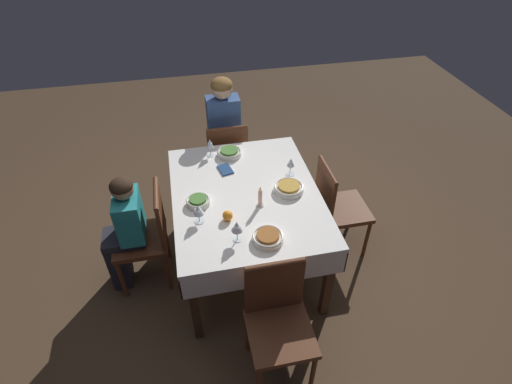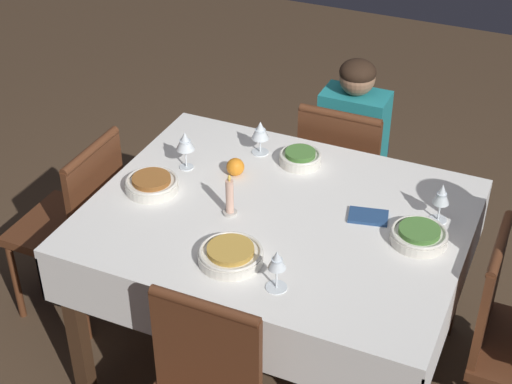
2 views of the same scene
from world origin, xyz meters
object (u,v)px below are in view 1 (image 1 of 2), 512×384
at_px(dining_table, 246,202).
at_px(chair_south, 148,233).
at_px(bowl_east, 268,237).
at_px(wine_glass_east, 237,227).
at_px(orange_fruit, 228,216).
at_px(napkin_red_folded, 225,170).
at_px(chair_east, 278,318).
at_px(wine_glass_west, 210,144).
at_px(chair_west, 227,156).
at_px(bowl_north, 289,188).
at_px(chair_north, 336,205).
at_px(person_child_teal, 124,229).
at_px(candle_centerpiece, 260,199).
at_px(wine_glass_south, 198,210).
at_px(bowl_west, 229,153).
at_px(bowl_south, 198,201).
at_px(wine_glass_north, 291,163).
at_px(person_adult_denim, 224,130).

xyz_separation_m(dining_table, chair_south, (-0.02, -0.77, -0.20)).
bearing_deg(bowl_east, wine_glass_east, -103.38).
distance_m(orange_fruit, napkin_red_folded, 0.57).
distance_m(dining_table, wine_glass_east, 0.52).
bearing_deg(wine_glass_east, chair_south, -127.27).
distance_m(chair_south, wine_glass_east, 0.88).
bearing_deg(chair_east, wine_glass_west, 98.72).
bearing_deg(chair_south, chair_west, 139.96).
height_order(bowl_north, wine_glass_east, wine_glass_east).
xyz_separation_m(chair_west, orange_fruit, (1.16, -0.16, 0.32)).
xyz_separation_m(chair_north, person_child_teal, (0.01, -1.69, 0.07)).
bearing_deg(bowl_east, chair_west, -177.20).
height_order(person_child_teal, bowl_north, person_child_teal).
bearing_deg(candle_centerpiece, chair_west, -175.04).
bearing_deg(bowl_east, candle_centerpiece, 176.09).
height_order(person_child_teal, candle_centerpiece, person_child_teal).
relative_size(wine_glass_south, orange_fruit, 2.04).
relative_size(bowl_west, bowl_south, 1.18).
bearing_deg(bowl_west, person_child_teal, -60.57).
height_order(dining_table, wine_glass_north, wine_glass_north).
height_order(chair_west, person_adult_denim, person_adult_denim).
bearing_deg(dining_table, napkin_red_folded, -161.19).
height_order(wine_glass_east, napkin_red_folded, wine_glass_east).
bearing_deg(orange_fruit, chair_east, 17.24).
distance_m(chair_north, wine_glass_south, 1.23).
bearing_deg(chair_north, chair_east, 141.77).
xyz_separation_m(person_child_teal, bowl_west, (-0.50, 0.89, 0.24)).
distance_m(candle_centerpiece, orange_fruit, 0.27).
distance_m(chair_east, bowl_north, 0.97).
bearing_deg(chair_north, person_child_teal, 90.39).
height_order(person_child_teal, wine_glass_south, person_child_teal).
bearing_deg(napkin_red_folded, candle_centerpiece, 21.04).
bearing_deg(candle_centerpiece, chair_east, -3.59).
relative_size(chair_west, napkin_red_folded, 5.48).
distance_m(person_child_teal, bowl_north, 1.27).
bearing_deg(bowl_north, bowl_west, -146.80).
height_order(wine_glass_north, bowl_east, wine_glass_north).
distance_m(chair_south, person_adult_denim, 1.30).
height_order(wine_glass_west, bowl_north, wine_glass_west).
xyz_separation_m(dining_table, wine_glass_north, (-0.16, 0.39, 0.19)).
distance_m(chair_south, bowl_north, 1.13).
distance_m(dining_table, person_adult_denim, 1.05).
height_order(person_adult_denim, bowl_east, person_adult_denim).
bearing_deg(bowl_east, napkin_red_folded, -169.02).
bearing_deg(chair_west, person_child_teal, 44.40).
distance_m(wine_glass_west, bowl_south, 0.63).
distance_m(person_adult_denim, bowl_east, 1.56).
height_order(chair_west, orange_fruit, chair_west).
relative_size(dining_table, chair_west, 1.56).
xyz_separation_m(chair_south, bowl_south, (0.07, 0.41, 0.31)).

